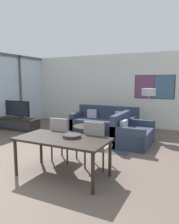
# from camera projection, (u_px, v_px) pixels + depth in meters

# --- Properties ---
(wall_back) EXTENTS (7.95, 0.09, 2.80)m
(wall_back) POSITION_uv_depth(u_px,v_px,m) (112.00, 90.00, 8.73)
(wall_back) COLOR silver
(wall_back) RESTS_ON ground_plane
(area_rug) EXTENTS (2.93, 1.96, 0.01)m
(area_rug) POSITION_uv_depth(u_px,v_px,m) (89.00, 139.00, 6.65)
(area_rug) COLOR #333D4C
(area_rug) RESTS_ON ground_plane
(tv_console) EXTENTS (1.67, 0.49, 0.44)m
(tv_console) POSITION_uv_depth(u_px,v_px,m) (18.00, 124.00, 7.94)
(tv_console) COLOR black
(tv_console) RESTS_ON ground_plane
(television) EXTENTS (1.11, 0.20, 0.62)m
(television) POSITION_uv_depth(u_px,v_px,m) (17.00, 109.00, 7.87)
(television) COLOR #2D2D33
(television) RESTS_ON tv_console
(sofa_main) EXTENTS (2.28, 0.92, 0.86)m
(sofa_main) POSITION_uv_depth(u_px,v_px,m) (105.00, 123.00, 7.76)
(sofa_main) COLOR #2D384C
(sofa_main) RESTS_ON ground_plane
(sofa_side) EXTENTS (0.92, 1.40, 0.86)m
(sofa_side) POSITION_uv_depth(u_px,v_px,m) (131.00, 134.00, 6.13)
(sofa_side) COLOR #2D384C
(sofa_side) RESTS_ON ground_plane
(coffee_table) EXTENTS (0.93, 0.93, 0.42)m
(coffee_table) POSITION_uv_depth(u_px,v_px,m) (89.00, 129.00, 6.61)
(coffee_table) COLOR black
(coffee_table) RESTS_ON ground_plane
(dining_table) EXTENTS (1.72, 0.86, 0.73)m
(dining_table) POSITION_uv_depth(u_px,v_px,m) (62.00, 142.00, 4.02)
(dining_table) COLOR black
(dining_table) RESTS_ON ground_plane
(dining_chair_left) EXTENTS (0.46, 0.46, 0.98)m
(dining_chair_left) POSITION_uv_depth(u_px,v_px,m) (62.00, 138.00, 4.77)
(dining_chair_left) COLOR gray
(dining_chair_left) RESTS_ON ground_plane
(dining_chair_centre) EXTENTS (0.46, 0.46, 0.98)m
(dining_chair_centre) POSITION_uv_depth(u_px,v_px,m) (96.00, 143.00, 4.38)
(dining_chair_centre) COLOR gray
(dining_chair_centre) RESTS_ON ground_plane
(fruit_bowl) EXTENTS (0.35, 0.35, 0.06)m
(fruit_bowl) POSITION_uv_depth(u_px,v_px,m) (72.00, 136.00, 4.05)
(fruit_bowl) COLOR #332D28
(fruit_bowl) RESTS_ON dining_table
(floor_lamp) EXTENTS (0.42, 0.42, 1.53)m
(floor_lamp) POSITION_uv_depth(u_px,v_px,m) (149.00, 95.00, 6.80)
(floor_lamp) COLOR #2D2D33
(floor_lamp) RESTS_ON ground_plane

